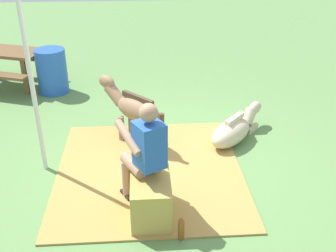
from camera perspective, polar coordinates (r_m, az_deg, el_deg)
The scene contains 10 objects.
ground_plane at distance 5.76m, azimuth -1.09°, elevation -4.74°, with size 24.00×24.00×0.00m, color #608C4C.
hay_patch at distance 5.51m, azimuth -2.61°, elevation -6.27°, with size 2.64×2.47×0.02m, color #AD8C47.
hay_bale at distance 4.64m, azimuth -2.45°, elevation -9.95°, with size 0.73×0.44×0.51m, color tan.
person_seated at distance 4.48m, azimuth -3.35°, elevation -3.50°, with size 0.72×0.60×1.39m.
pony_standing at distance 5.94m, azimuth -4.80°, elevation 2.43°, with size 1.08×1.04×0.93m.
pony_lying at distance 6.22m, azimuth 9.30°, elevation -0.50°, with size 1.17×1.10×0.42m.
soda_bottle at distance 4.41m, azimuth 1.86°, elevation -14.13°, with size 0.07×0.07×0.30m.
water_barrel at distance 8.12m, azimuth -16.00°, elevation 7.43°, with size 0.57×0.57×0.85m, color blue.
tent_pole_left at distance 5.31m, azimuth -18.44°, elevation 4.78°, with size 0.06×0.06×2.30m, color silver.
picnic_bench at distance 8.64m, azimuth -21.73°, elevation 8.80°, with size 1.73×1.85×0.75m.
Camera 1 is at (-4.86, 0.23, 3.08)m, focal length 43.37 mm.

